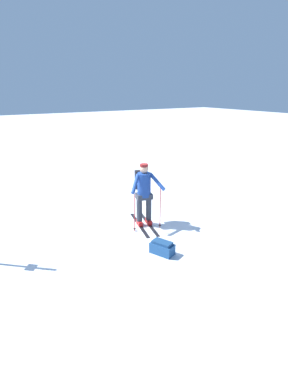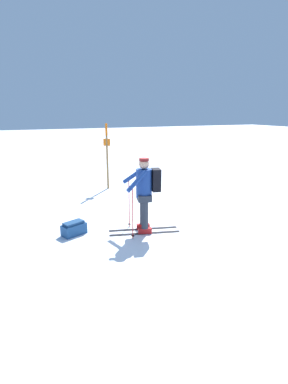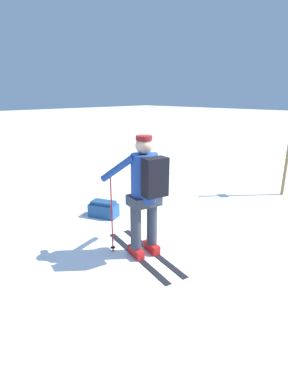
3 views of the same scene
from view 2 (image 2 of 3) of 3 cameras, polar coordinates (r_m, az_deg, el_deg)
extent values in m
plane|color=white|center=(7.65, 1.24, -5.33)|extent=(80.00, 80.00, 0.00)
cube|color=black|center=(6.83, 0.17, -7.88)|extent=(1.57, 0.49, 0.01)
cube|color=red|center=(6.80, 0.17, -7.38)|extent=(0.32, 0.18, 0.12)
cylinder|color=#2D333D|center=(6.66, 0.17, -4.14)|extent=(0.15, 0.15, 0.70)
cube|color=black|center=(7.07, -0.17, -7.06)|extent=(1.57, 0.49, 0.01)
cube|color=red|center=(7.04, -0.17, -6.57)|extent=(0.32, 0.18, 0.12)
cylinder|color=#2D333D|center=(6.90, -0.17, -3.42)|extent=(0.15, 0.15, 0.70)
cube|color=#2D333D|center=(6.67, 0.00, -0.96)|extent=(0.39, 0.47, 0.14)
cylinder|color=navy|center=(6.59, 0.00, 1.68)|extent=(0.35, 0.35, 0.63)
sphere|color=tan|center=(6.51, 0.00, 5.35)|extent=(0.22, 0.22, 0.22)
cylinder|color=maroon|center=(6.49, 0.00, 6.20)|extent=(0.21, 0.21, 0.06)
cube|color=black|center=(6.62, 2.28, 2.34)|extent=(0.25, 0.34, 0.50)
cylinder|color=red|center=(6.38, -2.18, -4.00)|extent=(0.02, 0.02, 1.17)
cylinder|color=black|center=(6.57, -2.14, -8.34)|extent=(0.07, 0.07, 0.01)
cylinder|color=navy|center=(6.26, -1.41, 2.03)|extent=(0.53, 0.24, 0.41)
cylinder|color=red|center=(7.04, -2.86, -2.13)|extent=(0.02, 0.02, 1.17)
cylinder|color=black|center=(7.22, -2.80, -6.13)|extent=(0.07, 0.07, 0.01)
cylinder|color=navy|center=(6.82, -2.05, 3.14)|extent=(0.43, 0.44, 0.41)
cube|color=navy|center=(6.92, -13.19, -6.94)|extent=(0.59, 0.47, 0.24)
cube|color=navy|center=(6.87, -13.27, -5.76)|extent=(0.49, 0.38, 0.06)
cylinder|color=olive|center=(10.54, -7.02, 6.68)|extent=(0.07, 0.07, 2.27)
cylinder|color=orange|center=(10.44, -7.19, 11.73)|extent=(0.08, 0.08, 0.41)
cube|color=orange|center=(10.47, -7.11, 9.38)|extent=(0.21, 0.16, 0.24)
camera|label=1|loc=(10.55, -46.34, 15.24)|focal=28.00mm
camera|label=3|loc=(6.12, 35.80, 7.86)|focal=28.00mm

